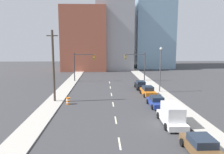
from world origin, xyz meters
name	(u,v)px	position (x,y,z in m)	size (l,w,h in m)	color
sidewalk_left	(75,77)	(-8.61, 46.66, 0.07)	(2.65, 93.33, 0.14)	#ADA89E
sidewalk_right	(142,77)	(8.61, 46.66, 0.07)	(2.65, 93.33, 0.14)	#ADA89E
lane_stripe_at_9m	(120,143)	(0.00, 9.05, 0.00)	(0.16, 2.40, 0.01)	beige
lane_stripe_at_15m	(116,120)	(0.00, 14.87, 0.00)	(0.16, 2.40, 0.01)	beige
lane_stripe_at_21m	(113,104)	(0.00, 21.37, 0.00)	(0.16, 2.40, 0.01)	beige
lane_stripe_at_27m	(111,94)	(0.00, 27.44, 0.00)	(0.16, 2.40, 0.01)	beige
lane_stripe_at_33m	(110,87)	(0.00, 33.43, 0.00)	(0.16, 2.40, 0.01)	beige
lane_stripe_at_39m	(109,82)	(0.00, 39.18, 0.00)	(0.16, 2.40, 0.01)	beige
building_brick_left	(85,39)	(-7.42, 65.76, 10.01)	(14.00, 16.00, 20.01)	#9E513D
building_office_center	(114,35)	(2.35, 69.76, 11.63)	(12.00, 20.00, 23.26)	#99999E
building_glass_right	(151,24)	(16.51, 73.76, 15.92)	(13.00, 20.00, 31.83)	#7A9EB7
traffic_signal_left	(80,63)	(-6.58, 40.76, 4.25)	(4.71, 0.35, 6.53)	#38383D
traffic_signal_right	(139,63)	(6.78, 40.76, 4.25)	(4.71, 0.35, 6.53)	#38383D
utility_pole_left_mid	(53,66)	(-8.51, 23.01, 5.32)	(1.60, 0.32, 10.38)	#473D33
traffic_barrel	(68,101)	(-6.32, 21.64, 0.47)	(0.56, 0.56, 0.95)	orange
street_lamp	(160,66)	(8.55, 28.83, 4.58)	(0.44, 0.44, 7.85)	#4C4C51
sedan_brown	(202,146)	(6.13, 6.93, 0.65)	(2.20, 4.56, 1.42)	brown
box_truck_white	(172,115)	(5.83, 13.31, 1.03)	(2.39, 5.68, 2.18)	silver
sedan_blue	(157,102)	(5.87, 20.11, 0.64)	(2.15, 4.49, 1.39)	navy
sedan_orange	(148,91)	(6.01, 26.63, 0.69)	(2.19, 4.61, 1.52)	orange
sedan_black	(141,85)	(5.74, 32.05, 0.67)	(2.01, 4.71, 1.47)	black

